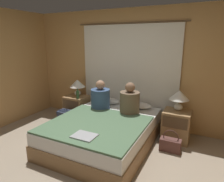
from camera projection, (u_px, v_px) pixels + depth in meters
ground_plane at (75, 171)px, 2.91m from camera, size 16.00×16.00×0.00m
wall_back at (129, 68)px, 4.39m from camera, size 4.84×0.06×2.50m
curtain_panel at (128, 76)px, 4.37m from camera, size 2.40×0.03×2.21m
bed at (104, 132)px, 3.63m from camera, size 1.63×2.08×0.48m
nightstand_left at (77, 108)px, 4.75m from camera, size 0.49×0.45×0.58m
nightstand_right at (176, 126)px, 3.76m from camera, size 0.49×0.45×0.58m
lamp_left at (77, 84)px, 4.67m from camera, size 0.36×0.36×0.38m
lamp_right at (179, 96)px, 3.68m from camera, size 0.36×0.36×0.38m
pillow_left at (108, 101)px, 4.46m from camera, size 0.53×0.29×0.12m
pillow_right at (139, 105)px, 4.15m from camera, size 0.53×0.29×0.12m
blanket_on_bed at (96, 124)px, 3.33m from camera, size 1.57×1.46×0.03m
person_left_in_bed at (100, 98)px, 4.09m from camera, size 0.39×0.39×0.59m
person_right_in_bed at (130, 101)px, 3.81m from camera, size 0.38×0.38×0.61m
beer_bottle_on_left_stand at (78, 95)px, 4.48m from camera, size 0.07×0.07×0.23m
laptop_on_bed at (84, 136)px, 2.87m from camera, size 0.34×0.26×0.02m
backpack_on_floor at (65, 117)px, 4.38m from camera, size 0.28×0.24×0.36m
handbag_on_floor at (170, 144)px, 3.42m from camera, size 0.35×0.17×0.39m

